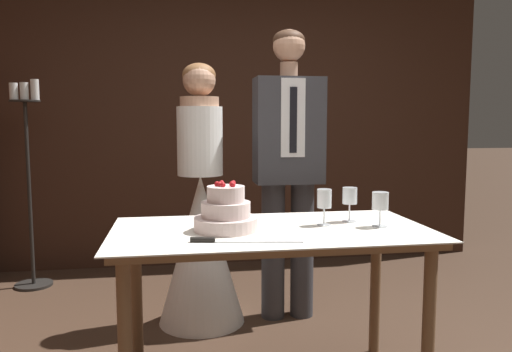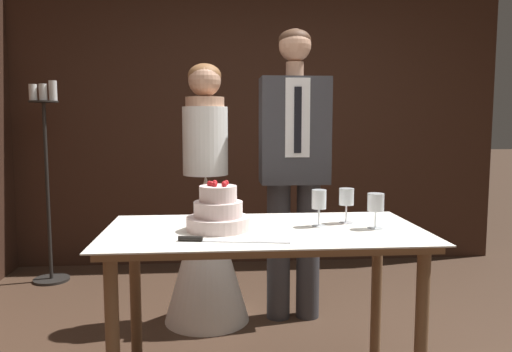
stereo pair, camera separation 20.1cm
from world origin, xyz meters
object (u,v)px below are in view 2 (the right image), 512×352
tiered_cake (218,213)px  cake_knife (212,240)px  cake_table (264,249)px  groom (294,160)px  wine_glass_near (319,201)px  candle_stand (47,180)px  bride (206,229)px  wine_glass_middle (346,199)px  wine_glass_far (376,203)px

tiered_cake → cake_knife: (-0.03, -0.22, -0.07)m
cake_table → groom: size_ratio=0.79×
wine_glass_near → candle_stand: candle_stand is taller
tiered_cake → candle_stand: (-1.32, 1.79, -0.05)m
wine_glass_near → groom: 0.86m
cake_table → candle_stand: size_ratio=0.91×
wine_glass_near → bride: (-0.54, 0.85, -0.30)m
bride → candle_stand: size_ratio=1.03×
wine_glass_middle → groom: bearing=99.3°
cake_table → wine_glass_far: bearing=-4.5°
groom → wine_glass_near: bearing=-91.3°
wine_glass_far → groom: 0.96m
wine_glass_near → wine_glass_middle: (0.15, 0.06, 0.00)m
bride → wine_glass_far: bearing=-49.6°
candle_stand → tiered_cake: bearing=-53.5°
cake_table → groom: (0.28, 0.88, 0.34)m
wine_glass_far → wine_glass_near: bearing=163.4°
cake_knife → groom: size_ratio=0.25×
wine_glass_near → wine_glass_middle: size_ratio=1.02×
wine_glass_middle → groom: groom is taller
candle_stand → groom: bearing=-26.4°
cake_knife → cake_table: bearing=53.6°
cake_table → wine_glass_middle: wine_glass_middle is taller
cake_knife → wine_glass_middle: wine_glass_middle is taller
wine_glass_near → bride: size_ratio=0.11×
cake_knife → wine_glass_middle: (0.64, 0.32, 0.11)m
cake_table → candle_stand: (-1.53, 1.78, 0.13)m
cake_table → bride: bearing=107.5°
wine_glass_far → groom: bearing=103.9°
wine_glass_middle → wine_glass_far: (0.10, -0.14, -0.00)m
wine_glass_near → wine_glass_middle: 0.16m
cake_knife → wine_glass_middle: 0.73m
cake_table → bride: 0.93m
cake_table → wine_glass_middle: bearing=13.4°
cake_knife → groom: 1.25m
cake_knife → wine_glass_far: (0.74, 0.19, 0.11)m
wine_glass_far → cake_knife: bearing=-165.9°
cake_table → bride: bride is taller
cake_table → cake_knife: 0.34m
wine_glass_far → wine_glass_middle: bearing=125.9°
tiered_cake → wine_glass_far: bearing=-2.7°
tiered_cake → wine_glass_far: tiered_cake is taller
cake_knife → candle_stand: bearing=132.4°
wine_glass_near → bride: 1.05m
candle_stand → cake_knife: bearing=-57.2°
wine_glass_middle → candle_stand: (-1.94, 1.68, -0.09)m
cake_knife → wine_glass_near: (0.49, 0.26, 0.11)m
wine_glass_near → bride: bride is taller
tiered_cake → candle_stand: size_ratio=0.18×
tiered_cake → wine_glass_far: size_ratio=1.76×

